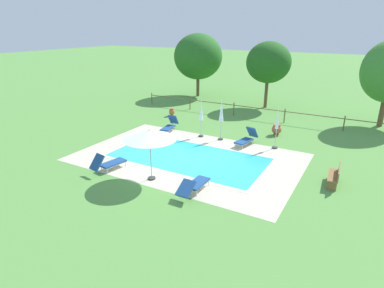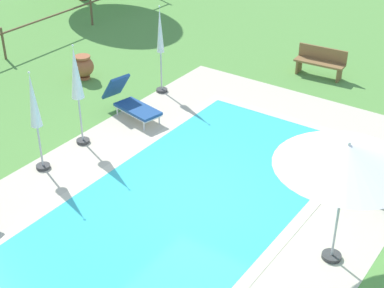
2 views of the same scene
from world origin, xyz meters
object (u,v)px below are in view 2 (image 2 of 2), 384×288
at_px(patio_umbrella_closed_row_centre, 34,107).
at_px(patio_umbrella_closed_row_mid_west, 76,78).
at_px(patio_umbrella_closed_row_west, 160,40).
at_px(patio_umbrella_open_foreground, 347,156).
at_px(wooden_bench_lawn_side, 320,61).
at_px(sun_lounger_north_near_steps, 131,103).
at_px(terracotta_urn_by_tree, 83,67).

bearing_deg(patio_umbrella_closed_row_centre, patio_umbrella_closed_row_mid_west, 3.09).
relative_size(patio_umbrella_closed_row_west, patio_umbrella_closed_row_mid_west, 1.00).
relative_size(patio_umbrella_open_foreground, wooden_bench_lawn_side, 1.60).
xyz_separation_m(sun_lounger_north_near_steps, wooden_bench_lawn_side, (5.31, -2.94, 0.07)).
bearing_deg(patio_umbrella_closed_row_centre, patio_umbrella_open_foreground, -82.13).
bearing_deg(patio_umbrella_closed_row_centre, wooden_bench_lawn_side, -19.36).
xyz_separation_m(patio_umbrella_closed_row_centre, terracotta_urn_by_tree, (4.16, 2.73, -1.15)).
height_order(patio_umbrella_open_foreground, patio_umbrella_closed_row_west, patio_umbrella_closed_row_west).
bearing_deg(patio_umbrella_closed_row_west, terracotta_urn_by_tree, 104.13).
bearing_deg(patio_umbrella_closed_row_centre, sun_lounger_north_near_steps, -0.33).
xyz_separation_m(patio_umbrella_closed_row_west, terracotta_urn_by_tree, (-0.62, 2.46, -1.17)).
distance_m(patio_umbrella_closed_row_mid_west, patio_umbrella_closed_row_centre, 1.37).
distance_m(sun_lounger_north_near_steps, patio_umbrella_open_foreground, 7.16).
bearing_deg(patio_umbrella_open_foreground, terracotta_urn_by_tree, 70.80).
height_order(patio_umbrella_open_foreground, wooden_bench_lawn_side, patio_umbrella_open_foreground).
relative_size(patio_umbrella_open_foreground, patio_umbrella_closed_row_mid_west, 0.97).
relative_size(patio_umbrella_open_foreground, terracotta_urn_by_tree, 3.39).
distance_m(sun_lounger_north_near_steps, patio_umbrella_closed_row_centre, 3.31).
bearing_deg(patio_umbrella_open_foreground, patio_umbrella_closed_row_mid_west, 86.14).
relative_size(sun_lounger_north_near_steps, wooden_bench_lawn_side, 1.25).
relative_size(patio_umbrella_closed_row_centre, wooden_bench_lawn_side, 1.56).
bearing_deg(patio_umbrella_open_foreground, patio_umbrella_closed_row_west, 60.61).
relative_size(patio_umbrella_open_foreground, patio_umbrella_closed_row_west, 0.97).
bearing_deg(patio_umbrella_closed_row_mid_west, patio_umbrella_open_foreground, -93.86).
height_order(sun_lounger_north_near_steps, patio_umbrella_closed_row_west, patio_umbrella_closed_row_west).
relative_size(patio_umbrella_closed_row_mid_west, terracotta_urn_by_tree, 3.50).
height_order(patio_umbrella_open_foreground, terracotta_urn_by_tree, patio_umbrella_open_foreground).
relative_size(sun_lounger_north_near_steps, patio_umbrella_closed_row_mid_west, 0.75).
height_order(patio_umbrella_closed_row_west, patio_umbrella_closed_row_centre, patio_umbrella_closed_row_west).
bearing_deg(patio_umbrella_closed_row_west, wooden_bench_lawn_side, -41.62).
distance_m(patio_umbrella_closed_row_west, patio_umbrella_closed_row_mid_west, 3.43).
height_order(patio_umbrella_closed_row_centre, wooden_bench_lawn_side, patio_umbrella_closed_row_centre).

